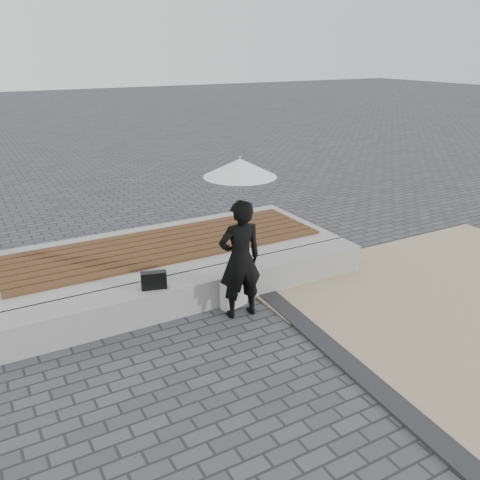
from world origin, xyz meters
name	(u,v)px	position (x,y,z in m)	size (l,w,h in m)	color
ground	(267,365)	(0.00, 0.00, 0.00)	(80.00, 80.00, 0.00)	#46464B
edging_band	(353,368)	(0.75, -0.50, 0.02)	(0.25, 5.20, 0.04)	#28282A
seating_ledge	(201,290)	(0.00, 1.60, 0.20)	(5.00, 0.45, 0.40)	#AAABA5
timber_platform	(167,258)	(0.00, 2.80, 0.20)	(5.00, 2.00, 0.40)	#AAA9A5
timber_decking	(166,245)	(0.00, 2.80, 0.42)	(4.60, 1.40, 0.04)	brown
woman	(240,259)	(0.30, 1.10, 0.75)	(0.55, 0.36, 1.50)	black
parasol	(240,168)	(0.30, 1.10, 1.87)	(0.84, 0.84, 1.07)	#B1B0B6
handbag	(154,280)	(-0.65, 1.54, 0.51)	(0.31, 0.11, 0.22)	black
canvas_tote	(234,293)	(0.33, 1.33, 0.19)	(0.36, 0.15, 0.38)	silver
magazine	(236,281)	(0.33, 1.28, 0.38)	(0.32, 0.23, 0.01)	#EA404D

